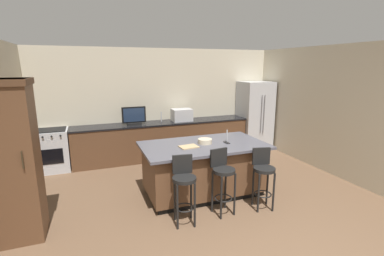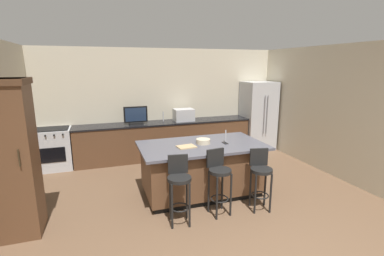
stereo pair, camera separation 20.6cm
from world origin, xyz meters
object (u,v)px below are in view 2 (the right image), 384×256
object	(u,v)px
refrigerator	(258,116)
cabinet_tower	(10,157)
cell_phone	(225,143)
fruit_bowl	(203,141)
bar_stool_center	(219,176)
cutting_board	(186,147)
microwave	(184,115)
kitchen_island	(202,168)
bar_stool_right	(260,174)
tv_monitor	(136,116)
range_oven	(54,149)
bar_stool_left	(179,184)

from	to	relation	value
refrigerator	cabinet_tower	bearing A→B (deg)	-154.66
refrigerator	cell_phone	xyz separation A→B (m)	(-2.00, -2.19, 0.00)
fruit_bowl	cell_phone	world-z (taller)	fruit_bowl
bar_stool_center	cutting_board	distance (m)	0.79
cutting_board	microwave	bearing A→B (deg)	74.09
kitchen_island	cabinet_tower	xyz separation A→B (m)	(-2.79, -0.34, 0.62)
cabinet_tower	bar_stool_right	xyz separation A→B (m)	(3.46, -0.47, -0.51)
microwave	fruit_bowl	xyz separation A→B (m)	(-0.30, -2.14, -0.09)
refrigerator	bar_stool_right	bearing A→B (deg)	-120.62
kitchen_island	tv_monitor	bearing A→B (deg)	111.89
tv_monitor	cell_phone	bearing A→B (deg)	-60.12
range_oven	microwave	bearing A→B (deg)	0.02
bar_stool_left	range_oven	bearing A→B (deg)	132.60
range_oven	microwave	size ratio (longest dim) A/B	1.90
range_oven	cell_phone	world-z (taller)	cell_phone
bar_stool_center	cell_phone	bearing A→B (deg)	51.08
microwave	bar_stool_left	bearing A→B (deg)	-108.21
refrigerator	cabinet_tower	distance (m)	5.76
range_oven	fruit_bowl	size ratio (longest dim) A/B	3.73
kitchen_island	range_oven	size ratio (longest dim) A/B	2.35
range_oven	fruit_bowl	world-z (taller)	fruit_bowl
bar_stool_center	fruit_bowl	size ratio (longest dim) A/B	4.10
bar_stool_right	cutting_board	xyz separation A→B (m)	(-0.99, 0.73, 0.34)
tv_monitor	microwave	bearing A→B (deg)	2.51
fruit_bowl	cell_phone	distance (m)	0.39
range_oven	cutting_board	size ratio (longest dim) A/B	3.03
range_oven	bar_stool_center	bearing A→B (deg)	-47.70
fruit_bowl	cutting_board	bearing A→B (deg)	-161.68
kitchen_island	cell_phone	size ratio (longest dim) A/B	14.33
refrigerator	cell_phone	bearing A→B (deg)	-132.48
bar_stool_left	microwave	bearing A→B (deg)	80.31
cell_phone	cutting_board	size ratio (longest dim) A/B	0.50
tv_monitor	fruit_bowl	bearing A→B (deg)	-67.03
kitchen_island	range_oven	bearing A→B (deg)	140.71
microwave	bar_stool_right	world-z (taller)	microwave
cutting_board	refrigerator	bearing A→B (deg)	38.98
range_oven	cabinet_tower	world-z (taller)	cabinet_tower
refrigerator	cell_phone	world-z (taller)	refrigerator
kitchen_island	bar_stool_right	bearing A→B (deg)	-50.24
bar_stool_right	fruit_bowl	distance (m)	1.12
bar_stool_left	bar_stool_center	bearing A→B (deg)	13.66
cell_phone	bar_stool_left	bearing A→B (deg)	-143.53
cabinet_tower	microwave	world-z (taller)	cabinet_tower
bar_stool_center	range_oven	bearing A→B (deg)	124.86
refrigerator	cutting_board	xyz separation A→B (m)	(-2.72, -2.20, 0.01)
range_oven	cell_phone	size ratio (longest dim) A/B	6.09
bar_stool_center	fruit_bowl	xyz separation A→B (m)	(0.04, 0.77, 0.34)
microwave	cutting_board	bearing A→B (deg)	-105.91
range_oven	bar_stool_center	distance (m)	3.94
cell_phone	tv_monitor	bearing A→B (deg)	121.63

